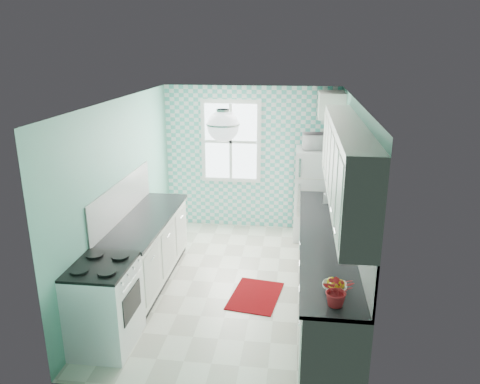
# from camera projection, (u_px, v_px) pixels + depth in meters

# --- Properties ---
(floor) EXTENTS (3.00, 4.40, 0.02)m
(floor) POSITION_uv_depth(u_px,v_px,m) (234.00, 284.00, 6.47)
(floor) COLOR white
(floor) RESTS_ON ground
(ceiling) EXTENTS (3.00, 4.40, 0.02)m
(ceiling) POSITION_uv_depth(u_px,v_px,m) (233.00, 100.00, 5.71)
(ceiling) COLOR white
(ceiling) RESTS_ON wall_back
(wall_back) EXTENTS (3.00, 0.02, 2.50)m
(wall_back) POSITION_uv_depth(u_px,v_px,m) (251.00, 158.00, 8.18)
(wall_back) COLOR #64AE98
(wall_back) RESTS_ON floor
(wall_front) EXTENTS (3.00, 0.02, 2.50)m
(wall_front) POSITION_uv_depth(u_px,v_px,m) (198.00, 278.00, 4.00)
(wall_front) COLOR #64AE98
(wall_front) RESTS_ON floor
(wall_left) EXTENTS (0.02, 4.40, 2.50)m
(wall_left) POSITION_uv_depth(u_px,v_px,m) (122.00, 193.00, 6.27)
(wall_left) COLOR #64AE98
(wall_left) RESTS_ON floor
(wall_right) EXTENTS (0.02, 4.40, 2.50)m
(wall_right) POSITION_uv_depth(u_px,v_px,m) (352.00, 202.00, 5.91)
(wall_right) COLOR #64AE98
(wall_right) RESTS_ON floor
(accent_wall) EXTENTS (3.00, 0.01, 2.50)m
(accent_wall) POSITION_uv_depth(u_px,v_px,m) (251.00, 159.00, 8.16)
(accent_wall) COLOR #54C2B3
(accent_wall) RESTS_ON wall_back
(window) EXTENTS (1.04, 0.05, 1.44)m
(window) POSITION_uv_depth(u_px,v_px,m) (231.00, 142.00, 8.08)
(window) COLOR white
(window) RESTS_ON wall_back
(backsplash_right) EXTENTS (0.02, 3.60, 0.51)m
(backsplash_right) POSITION_uv_depth(u_px,v_px,m) (353.00, 217.00, 5.55)
(backsplash_right) COLOR white
(backsplash_right) RESTS_ON wall_right
(backsplash_left) EXTENTS (0.02, 2.15, 0.51)m
(backsplash_left) POSITION_uv_depth(u_px,v_px,m) (122.00, 199.00, 6.21)
(backsplash_left) COLOR white
(backsplash_left) RESTS_ON wall_left
(upper_cabinets_right) EXTENTS (0.33, 3.20, 0.90)m
(upper_cabinets_right) POSITION_uv_depth(u_px,v_px,m) (346.00, 163.00, 5.16)
(upper_cabinets_right) COLOR white
(upper_cabinets_right) RESTS_ON wall_right
(upper_cabinet_fridge) EXTENTS (0.40, 0.74, 0.40)m
(upper_cabinet_fridge) POSITION_uv_depth(u_px,v_px,m) (331.00, 105.00, 7.36)
(upper_cabinet_fridge) COLOR white
(upper_cabinet_fridge) RESTS_ON wall_right
(ceiling_light) EXTENTS (0.34, 0.34, 0.35)m
(ceiling_light) POSITION_uv_depth(u_px,v_px,m) (223.00, 126.00, 5.01)
(ceiling_light) COLOR silver
(ceiling_light) RESTS_ON ceiling
(base_cabinets_right) EXTENTS (0.60, 3.60, 0.90)m
(base_cabinets_right) POSITION_uv_depth(u_px,v_px,m) (325.00, 272.00, 5.81)
(base_cabinets_right) COLOR white
(base_cabinets_right) RESTS_ON floor
(countertop_right) EXTENTS (0.63, 3.60, 0.04)m
(countertop_right) POSITION_uv_depth(u_px,v_px,m) (326.00, 237.00, 5.67)
(countertop_right) COLOR black
(countertop_right) RESTS_ON base_cabinets_right
(base_cabinets_left) EXTENTS (0.60, 2.15, 0.90)m
(base_cabinets_left) POSITION_uv_depth(u_px,v_px,m) (147.00, 251.00, 6.40)
(base_cabinets_left) COLOR white
(base_cabinets_left) RESTS_ON floor
(countertop_left) EXTENTS (0.63, 2.15, 0.04)m
(countertop_left) POSITION_uv_depth(u_px,v_px,m) (146.00, 219.00, 6.26)
(countertop_left) COLOR black
(countertop_left) RESTS_ON base_cabinets_left
(fridge) EXTENTS (0.67, 0.67, 1.53)m
(fridge) POSITION_uv_depth(u_px,v_px,m) (315.00, 194.00, 7.80)
(fridge) COLOR white
(fridge) RESTS_ON floor
(stove) EXTENTS (0.63, 0.78, 0.94)m
(stove) POSITION_uv_depth(u_px,v_px,m) (104.00, 304.00, 5.03)
(stove) COLOR silver
(stove) RESTS_ON floor
(sink) EXTENTS (0.46, 0.39, 0.53)m
(sink) POSITION_uv_depth(u_px,v_px,m) (324.00, 209.00, 6.62)
(sink) COLOR silver
(sink) RESTS_ON countertop_right
(rug) EXTENTS (0.73, 0.94, 0.01)m
(rug) POSITION_uv_depth(u_px,v_px,m) (255.00, 296.00, 6.13)
(rug) COLOR #670100
(rug) RESTS_ON floor
(dish_towel) EXTENTS (0.04, 0.25, 0.38)m
(dish_towel) POSITION_uv_depth(u_px,v_px,m) (300.00, 235.00, 6.88)
(dish_towel) COLOR #5EADA6
(dish_towel) RESTS_ON base_cabinets_right
(fruit_bowl) EXTENTS (0.25, 0.25, 0.06)m
(fruit_bowl) POSITION_uv_depth(u_px,v_px,m) (335.00, 287.00, 4.42)
(fruit_bowl) COLOR white
(fruit_bowl) RESTS_ON countertop_right
(potted_plant) EXTENTS (0.28, 0.24, 0.31)m
(potted_plant) POSITION_uv_depth(u_px,v_px,m) (338.00, 290.00, 4.11)
(potted_plant) COLOR red
(potted_plant) RESTS_ON countertop_right
(soap_bottle) EXTENTS (0.10, 0.10, 0.21)m
(soap_bottle) POSITION_uv_depth(u_px,v_px,m) (327.00, 196.00, 6.81)
(soap_bottle) COLOR silver
(soap_bottle) RESTS_ON countertop_right
(microwave) EXTENTS (0.48, 0.34, 0.26)m
(microwave) POSITION_uv_depth(u_px,v_px,m) (317.00, 141.00, 7.53)
(microwave) COLOR white
(microwave) RESTS_ON fridge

